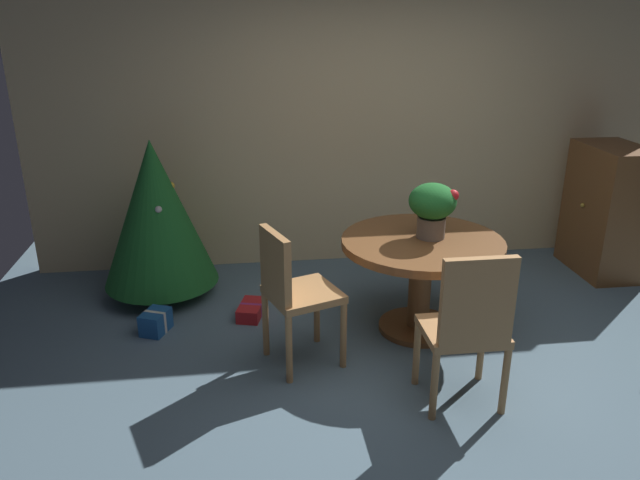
% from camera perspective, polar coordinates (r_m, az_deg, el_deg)
% --- Properties ---
extents(ground_plane, '(6.60, 6.60, 0.00)m').
position_cam_1_polar(ground_plane, '(4.10, 10.14, -12.93)').
color(ground_plane, slate).
extents(back_wall_panel, '(6.00, 0.10, 2.60)m').
position_cam_1_polar(back_wall_panel, '(5.63, 4.34, 10.93)').
color(back_wall_panel, beige).
rests_on(back_wall_panel, ground_plane).
extents(round_dining_table, '(1.16, 1.16, 0.72)m').
position_cam_1_polar(round_dining_table, '(4.46, 9.42, -1.90)').
color(round_dining_table, brown).
rests_on(round_dining_table, ground_plane).
extents(flower_vase, '(0.34, 0.34, 0.40)m').
position_cam_1_polar(flower_vase, '(4.38, 10.41, 3.21)').
color(flower_vase, '#665B51').
rests_on(flower_vase, round_dining_table).
extents(wooden_chair_near, '(0.47, 0.41, 1.01)m').
position_cam_1_polar(wooden_chair_near, '(3.65, 13.66, -7.57)').
color(wooden_chair_near, '#B27F4C').
rests_on(wooden_chair_near, ground_plane).
extents(wooden_chair_left, '(0.56, 0.55, 0.96)m').
position_cam_1_polar(wooden_chair_left, '(3.98, -2.55, -4.61)').
color(wooden_chair_left, '#B27F4C').
rests_on(wooden_chair_left, ground_plane).
extents(holiday_tree, '(0.92, 0.92, 1.32)m').
position_cam_1_polar(holiday_tree, '(5.08, -15.00, 2.44)').
color(holiday_tree, brown).
rests_on(holiday_tree, ground_plane).
extents(gift_box_red, '(0.24, 0.34, 0.11)m').
position_cam_1_polar(gift_box_red, '(4.83, -6.44, -6.49)').
color(gift_box_red, red).
rests_on(gift_box_red, ground_plane).
extents(gift_box_blue, '(0.24, 0.27, 0.16)m').
position_cam_1_polar(gift_box_blue, '(4.73, -15.05, -7.37)').
color(gift_box_blue, '#1E569E').
rests_on(gift_box_blue, ground_plane).
extents(wooden_cabinet, '(0.50, 0.76, 1.15)m').
position_cam_1_polar(wooden_cabinet, '(6.01, 25.17, 2.52)').
color(wooden_cabinet, brown).
rests_on(wooden_cabinet, ground_plane).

